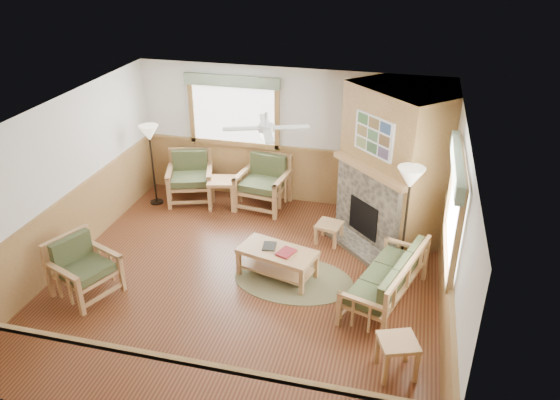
% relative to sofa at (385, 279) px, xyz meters
% --- Properties ---
extents(floor, '(6.00, 6.00, 0.01)m').
position_rel_sofa_xyz_m(floor, '(-2.17, -0.03, -0.41)').
color(floor, '#5A2D19').
rests_on(floor, ground).
extents(ceiling, '(6.00, 6.00, 0.01)m').
position_rel_sofa_xyz_m(ceiling, '(-2.17, -0.03, 2.29)').
color(ceiling, white).
rests_on(ceiling, floor).
extents(wall_back, '(6.00, 0.02, 2.70)m').
position_rel_sofa_xyz_m(wall_back, '(-2.17, 2.97, 0.94)').
color(wall_back, white).
rests_on(wall_back, floor).
extents(wall_front, '(6.00, 0.02, 2.70)m').
position_rel_sofa_xyz_m(wall_front, '(-2.17, -3.03, 0.94)').
color(wall_front, white).
rests_on(wall_front, floor).
extents(wall_left, '(0.02, 6.00, 2.70)m').
position_rel_sofa_xyz_m(wall_left, '(-5.17, -0.03, 0.94)').
color(wall_left, white).
rests_on(wall_left, floor).
extents(wall_right, '(0.02, 6.00, 2.70)m').
position_rel_sofa_xyz_m(wall_right, '(0.83, -0.03, 0.94)').
color(wall_right, white).
rests_on(wall_right, floor).
extents(wainscot, '(6.00, 6.00, 1.10)m').
position_rel_sofa_xyz_m(wainscot, '(-2.17, -0.03, 0.14)').
color(wainscot, olive).
rests_on(wainscot, floor).
extents(fireplace, '(3.11, 3.11, 2.70)m').
position_rel_sofa_xyz_m(fireplace, '(-0.12, 2.02, 0.94)').
color(fireplace, olive).
rests_on(fireplace, floor).
extents(window_back, '(1.90, 0.16, 1.50)m').
position_rel_sofa_xyz_m(window_back, '(-3.27, 2.93, 2.12)').
color(window_back, white).
rests_on(window_back, wall_back).
extents(window_right, '(0.16, 1.90, 1.50)m').
position_rel_sofa_xyz_m(window_right, '(0.79, -0.23, 2.12)').
color(window_right, white).
rests_on(window_right, wall_right).
extents(ceiling_fan, '(1.59, 1.59, 0.36)m').
position_rel_sofa_xyz_m(ceiling_fan, '(-1.87, 0.27, 2.25)').
color(ceiling_fan, white).
rests_on(ceiling_fan, ceiling).
extents(sofa, '(1.90, 1.22, 0.81)m').
position_rel_sofa_xyz_m(sofa, '(0.00, 0.00, 0.00)').
color(sofa, tan).
rests_on(sofa, floor).
extents(armchair_back_left, '(1.10, 1.10, 0.98)m').
position_rel_sofa_xyz_m(armchair_back_left, '(-4.09, 2.46, 0.08)').
color(armchair_back_left, tan).
rests_on(armchair_back_left, floor).
extents(armchair_back_right, '(1.01, 1.01, 1.02)m').
position_rel_sofa_xyz_m(armchair_back_right, '(-2.58, 2.52, 0.10)').
color(armchair_back_right, tan).
rests_on(armchair_back_right, floor).
extents(armchair_left, '(1.05, 1.05, 0.91)m').
position_rel_sofa_xyz_m(armchair_left, '(-4.39, -0.91, 0.05)').
color(armchair_left, tan).
rests_on(armchair_left, floor).
extents(coffee_table, '(1.33, 0.89, 0.48)m').
position_rel_sofa_xyz_m(coffee_table, '(-1.70, 0.24, -0.16)').
color(coffee_table, tan).
rests_on(coffee_table, floor).
extents(end_table_chairs, '(0.63, 0.62, 0.59)m').
position_rel_sofa_xyz_m(end_table_chairs, '(-3.36, 2.31, -0.11)').
color(end_table_chairs, tan).
rests_on(end_table_chairs, floor).
extents(end_table_sofa, '(0.58, 0.57, 0.51)m').
position_rel_sofa_xyz_m(end_table_sofa, '(0.26, -1.43, -0.15)').
color(end_table_sofa, tan).
rests_on(end_table_sofa, floor).
extents(footstool, '(0.50, 0.50, 0.37)m').
position_rel_sofa_xyz_m(footstool, '(-1.08, 1.49, -0.22)').
color(footstool, tan).
rests_on(footstool, floor).
extents(braided_rug, '(2.15, 2.15, 0.01)m').
position_rel_sofa_xyz_m(braided_rug, '(-1.43, 0.20, -0.40)').
color(braided_rug, brown).
rests_on(braided_rug, floor).
extents(floor_lamp_left, '(0.41, 0.41, 1.65)m').
position_rel_sofa_xyz_m(floor_lamp_left, '(-4.72, 2.15, 0.42)').
color(floor_lamp_left, black).
rests_on(floor_lamp_left, floor).
extents(floor_lamp_right, '(0.46, 0.46, 1.83)m').
position_rel_sofa_xyz_m(floor_lamp_right, '(0.20, 0.91, 0.51)').
color(floor_lamp_right, black).
rests_on(floor_lamp_right, floor).
extents(book_red, '(0.31, 0.36, 0.03)m').
position_rel_sofa_xyz_m(book_red, '(-1.55, 0.19, 0.11)').
color(book_red, maroon).
rests_on(book_red, coffee_table).
extents(book_dark, '(0.23, 0.29, 0.02)m').
position_rel_sofa_xyz_m(book_dark, '(-1.85, 0.31, 0.10)').
color(book_dark, black).
rests_on(book_dark, coffee_table).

